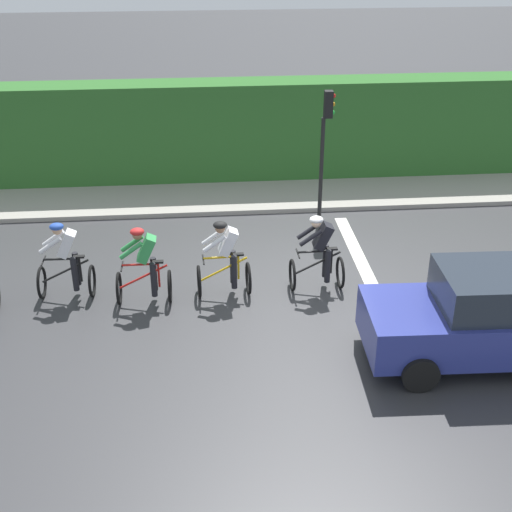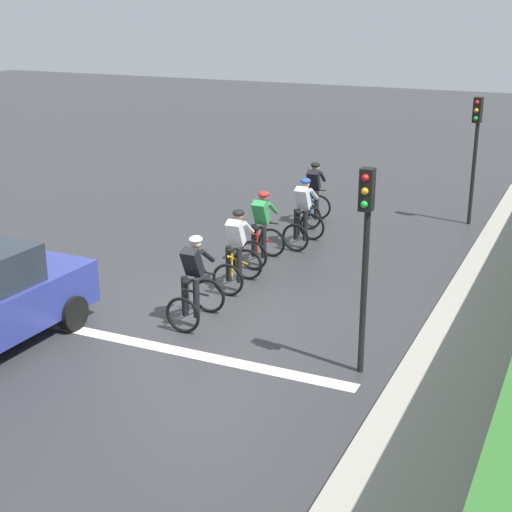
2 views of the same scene
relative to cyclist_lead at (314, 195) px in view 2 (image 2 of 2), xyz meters
name	(u,v)px [view 2 (image 2 of 2)]	position (x,y,z in m)	size (l,w,h in m)	color
ground_plane	(201,318)	(0.31, -6.78, -0.80)	(80.00, 80.00, 0.00)	#333335
sidewalk_kerb	(510,324)	(5.63, -4.78, -0.74)	(2.80, 22.50, 0.12)	#9E998E
road_marking_stop_line	(162,348)	(0.31, -8.18, -0.79)	(7.00, 0.30, 0.01)	silver
cyclist_lead	(314,195)	(0.00, 0.00, 0.00)	(0.78, 1.14, 1.66)	black
cyclist_second	(303,214)	(0.43, -1.85, 0.00)	(0.70, 1.10, 1.66)	black
cyclist_mid	(262,230)	(0.06, -3.45, 0.00)	(0.68, 1.08, 1.66)	black
cyclist_fourth	(237,251)	(0.23, -5.06, 0.00)	(0.73, 1.11, 1.66)	black
cyclist_trailing	(194,283)	(0.32, -7.01, 0.00)	(0.70, 1.09, 1.66)	black
traffic_light_near_crossing	(365,241)	(3.66, -7.66, 1.43)	(0.20, 0.31, 3.34)	black
traffic_light_far_junction	(475,141)	(3.73, 1.74, 1.43)	(0.23, 0.31, 3.34)	black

